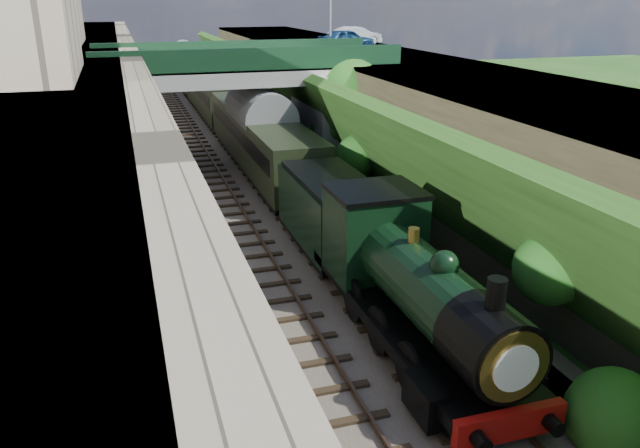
# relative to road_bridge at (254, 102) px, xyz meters

# --- Properties ---
(ground) EXTENTS (160.00, 160.00, 0.00)m
(ground) POSITION_rel_road_bridge_xyz_m (-0.94, -24.00, -4.08)
(ground) COLOR #1E4714
(ground) RESTS_ON ground
(trackbed) EXTENTS (10.00, 90.00, 0.20)m
(trackbed) POSITION_rel_road_bridge_xyz_m (-0.94, -4.00, -3.98)
(trackbed) COLOR #473F38
(trackbed) RESTS_ON ground
(retaining_wall) EXTENTS (1.00, 90.00, 7.00)m
(retaining_wall) POSITION_rel_road_bridge_xyz_m (-6.44, -4.00, -0.58)
(retaining_wall) COLOR #756B56
(retaining_wall) RESTS_ON ground
(street_plateau_left) EXTENTS (6.00, 90.00, 7.00)m
(street_plateau_left) POSITION_rel_road_bridge_xyz_m (-9.94, -4.00, -0.58)
(street_plateau_left) COLOR #262628
(street_plateau_left) RESTS_ON ground
(street_plateau_right) EXTENTS (8.00, 90.00, 6.25)m
(street_plateau_right) POSITION_rel_road_bridge_xyz_m (8.56, -4.00, -0.95)
(street_plateau_right) COLOR #262628
(street_plateau_right) RESTS_ON ground
(embankment_slope) EXTENTS (4.48, 90.00, 6.36)m
(embankment_slope) POSITION_rel_road_bridge_xyz_m (4.04, -3.36, -1.34)
(embankment_slope) COLOR #1E4714
(embankment_slope) RESTS_ON ground
(track_left) EXTENTS (2.50, 90.00, 0.20)m
(track_left) POSITION_rel_road_bridge_xyz_m (-2.94, -4.00, -3.83)
(track_left) COLOR black
(track_left) RESTS_ON trackbed
(track_right) EXTENTS (2.50, 90.00, 0.20)m
(track_right) POSITION_rel_road_bridge_xyz_m (0.26, -4.00, -3.83)
(track_right) COLOR black
(track_right) RESTS_ON trackbed
(road_bridge) EXTENTS (16.00, 6.40, 7.25)m
(road_bridge) POSITION_rel_road_bridge_xyz_m (0.00, 0.00, 0.00)
(road_bridge) COLOR gray
(road_bridge) RESTS_ON ground
(building_near) EXTENTS (4.00, 8.00, 4.00)m
(building_near) POSITION_rel_road_bridge_xyz_m (-10.44, -10.00, 4.92)
(building_near) COLOR gray
(building_near) RESTS_ON street_plateau_left
(tree) EXTENTS (3.60, 3.80, 6.60)m
(tree) POSITION_rel_road_bridge_xyz_m (4.97, -2.62, 0.57)
(tree) COLOR black
(tree) RESTS_ON ground
(car_blue) EXTENTS (4.32, 2.67, 1.37)m
(car_blue) POSITION_rel_road_bridge_xyz_m (7.82, 6.39, 2.86)
(car_blue) COLOR navy
(car_blue) RESTS_ON street_plateau_right
(car_silver) EXTENTS (4.28, 2.45, 1.33)m
(car_silver) POSITION_rel_road_bridge_xyz_m (9.90, 10.23, 2.84)
(car_silver) COLOR #ADAEB2
(car_silver) RESTS_ON street_plateau_right
(locomotive) EXTENTS (3.10, 10.22, 3.83)m
(locomotive) POSITION_rel_road_bridge_xyz_m (0.26, -20.39, -2.18)
(locomotive) COLOR black
(locomotive) RESTS_ON trackbed
(tender) EXTENTS (2.70, 6.00, 3.05)m
(tender) POSITION_rel_road_bridge_xyz_m (0.26, -13.03, -2.46)
(tender) COLOR black
(tender) RESTS_ON trackbed
(coach_front) EXTENTS (2.90, 18.00, 3.70)m
(coach_front) POSITION_rel_road_bridge_xyz_m (0.26, -0.43, -2.03)
(coach_front) COLOR black
(coach_front) RESTS_ON trackbed
(coach_middle) EXTENTS (2.90, 18.00, 3.70)m
(coach_middle) POSITION_rel_road_bridge_xyz_m (0.26, 18.37, -2.03)
(coach_middle) COLOR black
(coach_middle) RESTS_ON trackbed
(coach_rear) EXTENTS (2.90, 18.00, 3.70)m
(coach_rear) POSITION_rel_road_bridge_xyz_m (0.26, 37.17, -2.03)
(coach_rear) COLOR black
(coach_rear) RESTS_ON trackbed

